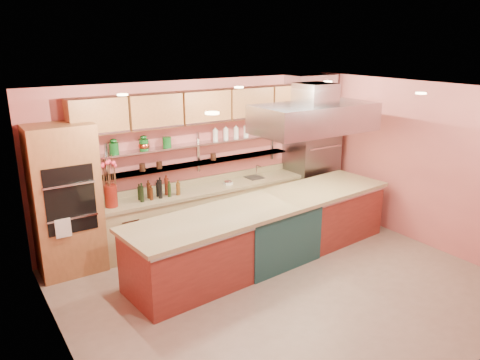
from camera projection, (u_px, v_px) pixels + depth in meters
floor at (283, 287)px, 6.84m from camera, size 6.00×5.00×0.02m
ceiling at (289, 93)px, 6.03m from camera, size 6.00×5.00×0.02m
wall_back at (200, 158)px, 8.44m from camera, size 6.00×0.04×2.80m
wall_front at (450, 266)px, 4.42m from camera, size 6.00×0.04×2.80m
wall_left at (60, 245)px, 4.87m from camera, size 0.04×5.00×2.80m
wall_right at (424, 165)px, 7.99m from camera, size 0.04×5.00×2.80m
oven_stack at (66, 200)px, 6.98m from camera, size 0.95×0.64×2.30m
refrigerator at (311, 163)px, 9.48m from camera, size 0.95×0.72×2.10m
back_counter at (207, 212)px, 8.44m from camera, size 3.84×0.64×0.93m
wall_shelf_lower at (201, 163)px, 8.33m from camera, size 3.60×0.26×0.03m
wall_shelf_upper at (201, 143)px, 8.22m from camera, size 3.60×0.26×0.03m
upper_cabinets at (204, 107)px, 8.02m from camera, size 4.60×0.36×0.55m
range_hood at (314, 118)px, 7.50m from camera, size 2.00×1.00×0.45m
ceiling_downlights at (280, 93)px, 6.20m from camera, size 4.00×2.80×0.02m
island at (267, 231)px, 7.54m from camera, size 4.78×1.47×0.98m
flower_vase at (111, 196)px, 7.32m from camera, size 0.22×0.22×0.35m
oil_bottle_cluster at (159, 190)px, 7.76m from camera, size 0.79×0.45×0.25m
kitchen_scale at (228, 182)px, 8.48m from camera, size 0.16×0.13×0.08m
bar_faucet at (257, 171)px, 8.90m from camera, size 0.03×0.03×0.23m
copper_kettle at (145, 146)px, 7.66m from camera, size 0.18×0.18×0.13m
green_canister at (167, 142)px, 7.86m from camera, size 0.18×0.18×0.17m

